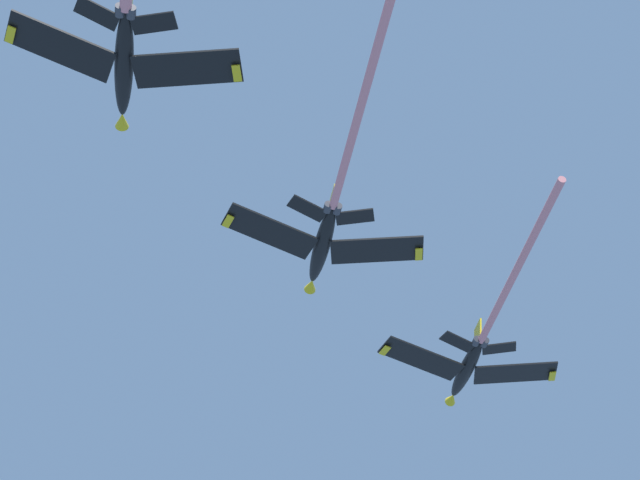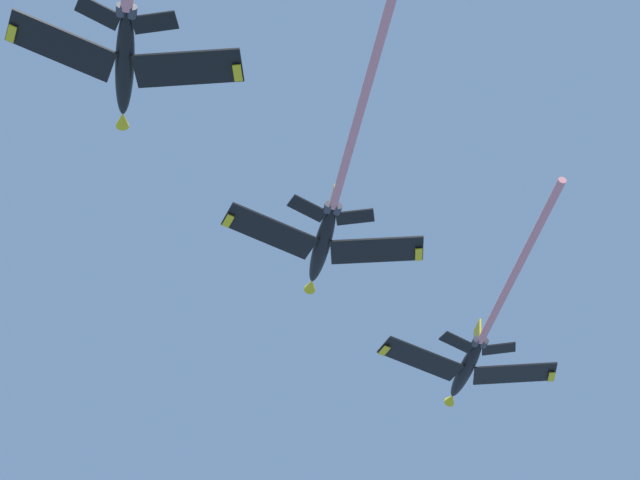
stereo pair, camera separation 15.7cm
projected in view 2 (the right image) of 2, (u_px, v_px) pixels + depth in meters
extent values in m
ellipsoid|color=black|center=(466.00, 369.00, 126.12)|extent=(10.20, 7.68, 6.76)
cone|color=yellow|center=(451.00, 399.00, 131.40)|extent=(2.31, 2.10, 1.80)
ellipsoid|color=black|center=(461.00, 374.00, 128.14)|extent=(2.96, 2.46, 2.09)
cube|color=black|center=(421.00, 359.00, 125.04)|extent=(6.21, 9.58, 1.84)
cube|color=yellow|center=(384.00, 351.00, 124.57)|extent=(1.79, 1.23, 0.94)
cube|color=black|center=(515.00, 374.00, 125.83)|extent=(8.91, 8.43, 1.84)
cube|color=yellow|center=(552.00, 377.00, 125.97)|extent=(1.62, 1.70, 0.94)
cube|color=black|center=(457.00, 342.00, 122.02)|extent=(2.62, 3.92, 0.97)
cube|color=black|center=(499.00, 349.00, 122.36)|extent=(3.87, 3.52, 0.97)
cube|color=yellow|center=(477.00, 335.00, 123.20)|extent=(2.93, 2.08, 3.59)
cylinder|color=#38383D|center=(476.00, 342.00, 121.46)|extent=(1.49, 1.37, 1.17)
cylinder|color=#38383D|center=(484.00, 343.00, 121.53)|extent=(1.49, 1.37, 1.17)
cylinder|color=pink|center=(518.00, 268.00, 110.77)|extent=(20.36, 14.24, 13.09)
ellipsoid|color=black|center=(322.00, 245.00, 111.45)|extent=(10.35, 7.62, 6.54)
cone|color=yellow|center=(311.00, 285.00, 116.63)|extent=(2.30, 2.09, 1.78)
ellipsoid|color=black|center=(319.00, 253.00, 113.45)|extent=(2.98, 2.44, 2.05)
cube|color=black|center=(270.00, 231.00, 110.34)|extent=(6.14, 9.59, 1.78)
cube|color=yellow|center=(228.00, 221.00, 109.86)|extent=(1.80, 1.22, 0.91)
cube|color=black|center=(377.00, 250.00, 111.19)|extent=(8.88, 8.52, 1.78)
cube|color=yellow|center=(419.00, 255.00, 111.36)|extent=(1.64, 1.70, 0.91)
cube|color=black|center=(307.00, 208.00, 107.40)|extent=(2.59, 3.92, 0.94)
cube|color=black|center=(355.00, 217.00, 107.77)|extent=(3.87, 3.56, 0.94)
cube|color=yellow|center=(332.00, 203.00, 108.62)|extent=(2.93, 2.03, 3.57)
cylinder|color=#38383D|center=(328.00, 207.00, 106.87)|extent=(1.48, 1.36, 1.16)
cylinder|color=#38383D|center=(337.00, 209.00, 106.94)|extent=(1.48, 1.36, 1.16)
cylinder|color=pink|center=(368.00, 82.00, 94.21)|extent=(24.94, 16.92, 15.07)
ellipsoid|color=black|center=(125.00, 63.00, 95.45)|extent=(10.29, 7.74, 6.50)
cone|color=yellow|center=(123.00, 119.00, 100.61)|extent=(2.30, 2.10, 1.78)
ellipsoid|color=black|center=(125.00, 77.00, 97.44)|extent=(2.97, 2.47, 2.04)
cube|color=black|center=(61.00, 46.00, 94.37)|extent=(6.24, 9.59, 1.76)
cube|color=yellow|center=(11.00, 34.00, 93.91)|extent=(1.81, 1.24, 0.90)
cube|color=black|center=(188.00, 68.00, 95.16)|extent=(8.93, 8.46, 1.76)
cube|color=yellow|center=(238.00, 73.00, 95.31)|extent=(1.63, 1.71, 0.90)
cube|color=black|center=(98.00, 13.00, 91.42)|extent=(2.63, 3.93, 0.94)
cube|color=black|center=(155.00, 23.00, 91.76)|extent=(3.88, 3.53, 0.94)
cube|color=yellow|center=(130.00, 8.00, 92.63)|extent=(2.90, 2.06, 3.57)
cylinder|color=#38383D|center=(121.00, 10.00, 90.88)|extent=(1.48, 1.37, 1.16)
cylinder|color=#38383D|center=(132.00, 12.00, 90.94)|extent=(1.48, 1.37, 1.16)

